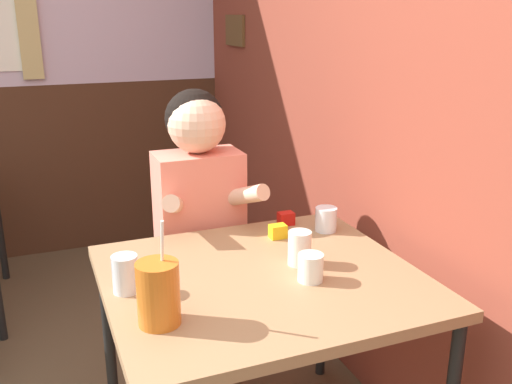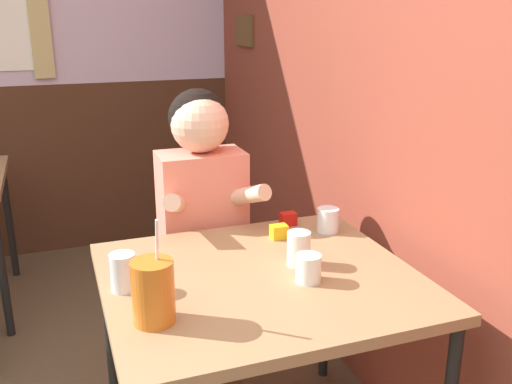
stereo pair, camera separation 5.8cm
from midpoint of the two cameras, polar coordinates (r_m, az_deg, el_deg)
name	(u,v)px [view 2 (the right image)]	position (r m, az deg, el deg)	size (l,w,h in m)	color
brick_wall_right	(312,52)	(2.75, 6.28, 13.71)	(0.08, 4.64, 2.70)	brown
back_wall	(23,42)	(3.81, -21.85, 13.76)	(5.49, 0.09, 2.70)	silver
main_table	(260,293)	(1.85, 1.33, -10.11)	(0.97, 0.88, 0.74)	#93704C
person_seated	(203,229)	(2.34, -4.64, -3.68)	(0.42, 0.42, 1.25)	#EA7F6B
cocktail_pitcher	(153,292)	(1.54, -9.17, -9.84)	(0.11, 0.11, 0.29)	#C6661E
glass_near_pitcher	(328,220)	(2.16, 7.96, -2.79)	(0.08, 0.08, 0.09)	silver
glass_center	(308,268)	(1.77, 6.21, -7.59)	(0.08, 0.08, 0.09)	silver
glass_far_side	(299,249)	(1.87, 5.18, -5.66)	(0.08, 0.08, 0.11)	silver
glass_by_brick	(123,272)	(1.74, -12.22, -7.84)	(0.08, 0.08, 0.11)	silver
condiment_ketchup	(288,219)	(2.22, 3.98, -2.71)	(0.06, 0.04, 0.05)	#B7140F
condiment_mustard	(279,232)	(2.09, 3.11, -3.99)	(0.06, 0.04, 0.05)	yellow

